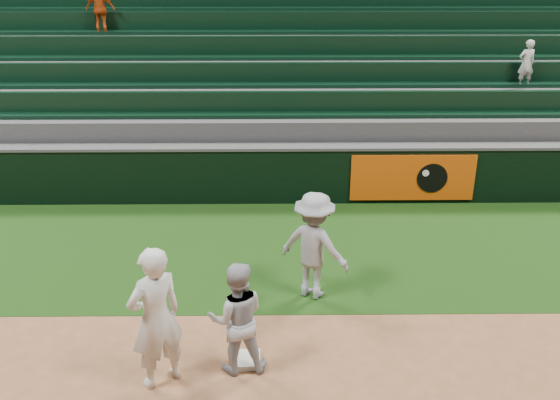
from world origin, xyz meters
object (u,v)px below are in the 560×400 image
object	(u,v)px
first_baseman	(156,318)
baserunner	(237,318)
base_coach	(314,246)
first_base	(246,360)

from	to	relation	value
first_baseman	baserunner	bearing A→B (deg)	157.48
first_baseman	base_coach	world-z (taller)	first_baseman
first_base	base_coach	size ratio (longest dim) A/B	0.22
base_coach	baserunner	bearing A→B (deg)	88.37
baserunner	base_coach	bearing A→B (deg)	-127.83
first_baseman	baserunner	world-z (taller)	first_baseman
first_base	base_coach	world-z (taller)	base_coach
baserunner	first_baseman	bearing A→B (deg)	8.25
first_base	first_baseman	size ratio (longest dim) A/B	0.19
first_baseman	baserunner	size ratio (longest dim) A/B	1.23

